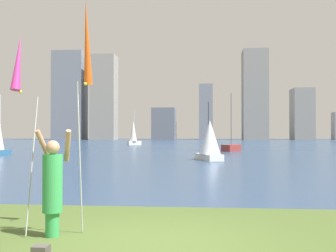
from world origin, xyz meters
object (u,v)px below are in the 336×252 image
(person, at_px, (53,184))
(kite_flag_right, at_px, (87,46))
(sailboat_0, at_px, (210,141))
(kite_flag_left, at_px, (19,69))
(sailboat_2, at_px, (231,147))
(sailboat_1, at_px, (133,133))

(person, height_order, kite_flag_right, kite_flag_right)
(kite_flag_right, xyz_separation_m, sailboat_0, (2.41, 19.63, -2.14))
(kite_flag_left, distance_m, kite_flag_right, 1.39)
(sailboat_0, relative_size, sailboat_2, 0.68)
(kite_flag_left, bearing_deg, sailboat_1, 98.01)
(kite_flag_left, height_order, sailboat_0, sailboat_0)
(sailboat_0, distance_m, sailboat_2, 13.54)
(sailboat_1, bearing_deg, sailboat_2, -56.61)
(person, relative_size, kite_flag_left, 0.55)
(person, relative_size, sailboat_1, 0.36)
(sailboat_0, bearing_deg, kite_flag_left, -99.06)
(kite_flag_right, bearing_deg, sailboat_1, 99.07)
(kite_flag_right, xyz_separation_m, sailboat_2, (4.59, 32.97, -3.02))
(kite_flag_right, relative_size, sailboat_1, 0.83)
(person, distance_m, sailboat_1, 53.83)
(sailboat_1, bearing_deg, person, -81.48)
(kite_flag_left, bearing_deg, sailboat_2, 80.86)
(kite_flag_left, relative_size, kite_flag_right, 0.80)
(sailboat_0, bearing_deg, sailboat_2, 80.73)
(kite_flag_right, xyz_separation_m, sailboat_1, (-8.41, 52.68, -1.67))
(sailboat_1, height_order, sailboat_2, sailboat_2)
(kite_flag_left, xyz_separation_m, sailboat_0, (3.28, 20.57, -1.59))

